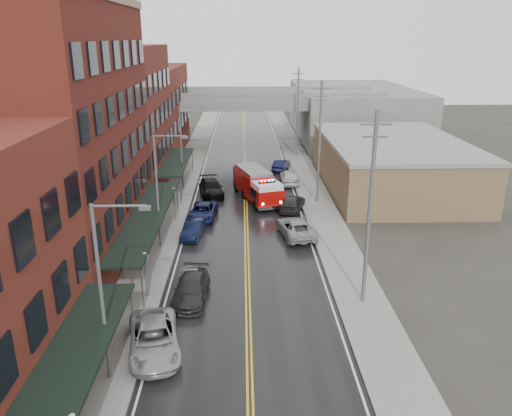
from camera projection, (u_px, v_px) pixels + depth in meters
name	position (u px, v px, depth m)	size (l,w,h in m)	color
road	(246.00, 220.00, 45.32)	(11.00, 160.00, 0.02)	black
sidewalk_left	(165.00, 220.00, 45.11)	(3.00, 160.00, 0.15)	slate
sidewalk_right	(326.00, 219.00, 45.48)	(3.00, 160.00, 0.15)	slate
curb_left	(184.00, 220.00, 45.15)	(0.30, 160.00, 0.15)	gray
curb_right	(308.00, 219.00, 45.44)	(0.30, 160.00, 0.15)	gray
brick_building_b	(59.00, 138.00, 35.44)	(9.00, 20.00, 18.00)	#501615
brick_building_c	(119.00, 120.00, 52.47)	(9.00, 15.00, 15.00)	maroon
brick_building_far	(149.00, 111.00, 69.49)	(9.00, 20.00, 12.00)	#5E2118
tan_building	(392.00, 166.00, 54.37)	(14.00, 22.00, 5.00)	brown
right_far_block	(353.00, 112.00, 82.29)	(18.00, 30.00, 8.00)	slate
awning_0	(60.00, 381.00, 19.58)	(2.60, 16.00, 3.09)	black
awning_1	(147.00, 216.00, 37.54)	(2.60, 18.00, 3.09)	black
awning_2	(176.00, 161.00, 54.08)	(2.60, 13.00, 3.09)	black
globe_lamp_1	(145.00, 265.00, 31.17)	(0.44, 0.44, 3.12)	#59595B
globe_lamp_2	(174.00, 197.00, 44.41)	(0.44, 0.44, 3.12)	#59595B
street_lamp_0	(105.00, 283.00, 22.67)	(2.64, 0.22, 9.00)	#59595B
street_lamp_1	(160.00, 185.00, 37.80)	(2.64, 0.22, 9.00)	#59595B
street_lamp_2	(183.00, 142.00, 52.92)	(2.64, 0.22, 9.00)	#59595B
utility_pole_0	(370.00, 208.00, 29.28)	(1.80, 0.24, 12.00)	#59595B
utility_pole_1	(320.00, 141.00, 48.18)	(1.80, 0.24, 12.00)	#59595B
utility_pole_2	(298.00, 111.00, 67.08)	(1.80, 0.24, 12.00)	#59595B
overpass	(244.00, 107.00, 73.62)	(40.00, 10.00, 7.50)	slate
fire_truck	(257.00, 185.00, 50.33)	(5.20, 8.71, 3.03)	#A40B07
parked_car_left_2	(154.00, 339.00, 26.23)	(2.56, 5.56, 1.55)	#9A9CA2
parked_car_left_3	(191.00, 289.00, 31.48)	(2.02, 4.97, 1.44)	#232326
parked_car_left_4	(191.00, 282.00, 32.54)	(1.56, 3.88, 1.32)	#BDBDBD
parked_car_left_5	(193.00, 229.00, 41.45)	(1.42, 4.07, 1.34)	black
parked_car_left_6	(203.00, 212.00, 45.40)	(2.30, 4.99, 1.39)	#121644
parked_car_left_7	(211.00, 188.00, 52.29)	(2.23, 5.48, 1.59)	black
parked_car_right_0	(296.00, 227.00, 41.55)	(2.50, 5.43, 1.51)	gray
parked_car_right_1	(292.00, 203.00, 47.86)	(1.97, 4.84, 1.40)	#252527
parked_car_right_2	(289.00, 177.00, 56.34)	(1.93, 4.79, 1.63)	silver
parked_car_right_3	(281.00, 165.00, 62.04)	(1.47, 4.22, 1.39)	black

